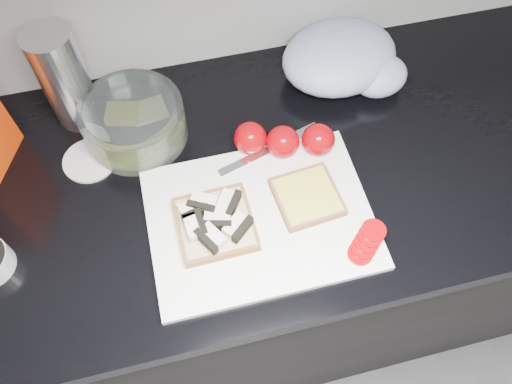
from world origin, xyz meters
TOP-DOWN VIEW (x-y plane):
  - base_cabinet at (0.00, 1.20)m, footprint 3.50×0.60m
  - countertop at (0.00, 1.20)m, footprint 3.50×0.64m
  - cutting_board at (0.12, 1.08)m, footprint 0.40×0.30m
  - bread_left at (0.04, 1.08)m, footprint 0.14×0.14m
  - bread_right at (0.21, 1.10)m, footprint 0.13×0.13m
  - tomato_slices at (0.28, 0.98)m, footprint 0.09×0.09m
  - knife at (0.20, 1.23)m, footprint 0.22×0.08m
  - tub_lid at (-0.17, 1.28)m, footprint 0.12×0.12m
  - glass_bowl at (-0.07, 1.33)m, footprint 0.20×0.20m
  - steel_canister at (-0.18, 1.41)m, footprint 0.09×0.09m
  - grocery_bag at (0.37, 1.38)m, footprint 0.28×0.24m
  - whole_tomatoes at (0.20, 1.22)m, footprint 0.19×0.10m

SIDE VIEW (x-z plane):
  - base_cabinet at x=0.00m, z-range 0.00..0.86m
  - countertop at x=0.00m, z-range 0.86..0.90m
  - tub_lid at x=-0.17m, z-range 0.90..0.91m
  - cutting_board at x=0.12m, z-range 0.90..0.91m
  - knife at x=0.20m, z-range 0.91..0.92m
  - bread_right at x=0.21m, z-range 0.91..0.93m
  - tomato_slices at x=0.28m, z-range 0.91..0.93m
  - bread_left at x=0.04m, z-range 0.90..0.95m
  - whole_tomatoes at x=0.20m, z-range 0.90..0.97m
  - glass_bowl at x=-0.07m, z-range 0.90..0.98m
  - grocery_bag at x=0.37m, z-range 0.90..1.01m
  - steel_canister at x=-0.18m, z-range 0.90..1.11m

